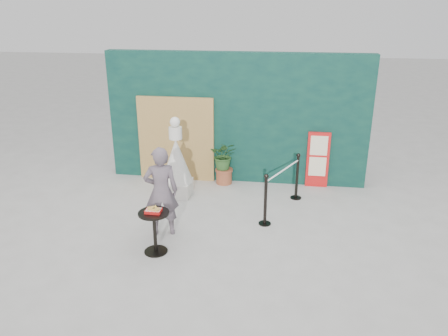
% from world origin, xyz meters
% --- Properties ---
extents(ground, '(60.00, 60.00, 0.00)m').
position_xyz_m(ground, '(0.00, 0.00, 0.00)').
color(ground, '#ADAAA5').
rests_on(ground, ground).
extents(back_wall, '(6.00, 0.30, 3.00)m').
position_xyz_m(back_wall, '(0.00, 3.15, 1.50)').
color(back_wall, '#092928').
rests_on(back_wall, ground).
extents(bamboo_fence, '(1.80, 0.08, 2.00)m').
position_xyz_m(bamboo_fence, '(-1.40, 2.94, 1.00)').
color(bamboo_fence, tan).
rests_on(bamboo_fence, ground).
extents(woman, '(0.70, 0.55, 1.67)m').
position_xyz_m(woman, '(-1.00, 0.28, 0.84)').
color(woman, '#63555E').
rests_on(woman, ground).
extents(menu_board, '(0.50, 0.07, 1.30)m').
position_xyz_m(menu_board, '(1.90, 2.95, 0.65)').
color(menu_board, red).
rests_on(menu_board, ground).
extents(statue, '(0.69, 0.69, 1.77)m').
position_xyz_m(statue, '(-1.16, 2.01, 0.72)').
color(statue, white).
rests_on(statue, ground).
extents(cafe_table, '(0.52, 0.52, 0.75)m').
position_xyz_m(cafe_table, '(-0.94, -0.38, 0.50)').
color(cafe_table, black).
rests_on(cafe_table, ground).
extents(food_basket, '(0.26, 0.19, 0.11)m').
position_xyz_m(food_basket, '(-0.94, -0.37, 0.79)').
color(food_basket, red).
rests_on(food_basket, cafe_table).
extents(planter, '(0.61, 0.53, 1.03)m').
position_xyz_m(planter, '(-0.24, 2.83, 0.60)').
color(planter, '#995132').
rests_on(planter, ground).
extents(stanchion_barrier, '(0.84, 1.54, 1.03)m').
position_xyz_m(stanchion_barrier, '(1.14, 1.56, 0.49)').
color(stanchion_barrier, black).
rests_on(stanchion_barrier, ground).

